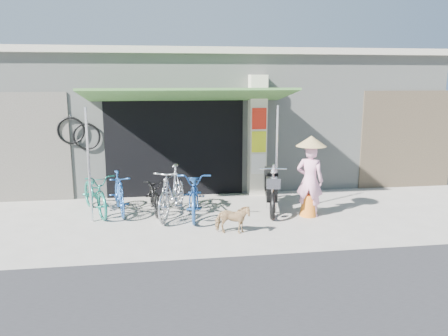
{
  "coord_description": "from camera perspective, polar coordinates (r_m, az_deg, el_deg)",
  "views": [
    {
      "loc": [
        -1.54,
        -8.2,
        2.9
      ],
      "look_at": [
        -0.2,
        1.0,
        1.0
      ],
      "focal_mm": 35.0,
      "sensor_mm": 36.0,
      "label": 1
    }
  ],
  "objects": [
    {
      "name": "neighbour_right",
      "position": [
        12.72,
        22.78,
        3.43
      ],
      "size": [
        2.6,
        0.06,
        2.6
      ],
      "primitive_type": "cube",
      "color": "brown",
      "rests_on": "ground"
    },
    {
      "name": "bike_black",
      "position": [
        9.82,
        -9.1,
        -3.37
      ],
      "size": [
        0.7,
        1.56,
        0.79
      ],
      "primitive_type": "imported",
      "rotation": [
        0.0,
        0.0,
        0.12
      ],
      "color": "black",
      "rests_on": "ground"
    },
    {
      "name": "bicycle_shop",
      "position": [
        13.42,
        -1.71,
        7.0
      ],
      "size": [
        12.3,
        5.3,
        3.66
      ],
      "color": "gray",
      "rests_on": "ground"
    },
    {
      "name": "bike_silver",
      "position": [
        9.39,
        -6.84,
        -3.05
      ],
      "size": [
        1.07,
        1.89,
        1.09
      ],
      "primitive_type": "imported",
      "rotation": [
        0.0,
        0.0,
        -0.33
      ],
      "color": "#BBBAC0",
      "rests_on": "ground"
    },
    {
      "name": "bike_blue",
      "position": [
        9.82,
        -13.53,
        -3.21
      ],
      "size": [
        0.72,
        1.56,
        0.9
      ],
      "primitive_type": "imported",
      "rotation": [
        0.0,
        0.0,
        0.2
      ],
      "color": "#21509A",
      "rests_on": "ground"
    },
    {
      "name": "bike_navy",
      "position": [
        9.42,
        -3.84,
        -3.19
      ],
      "size": [
        0.84,
        1.99,
        1.02
      ],
      "primitive_type": "imported",
      "rotation": [
        0.0,
        0.0,
        -0.09
      ],
      "color": "#1F4C92",
      "rests_on": "ground"
    },
    {
      "name": "bike_teal",
      "position": [
        9.96,
        -16.46,
        -3.12
      ],
      "size": [
        1.23,
        1.85,
        0.92
      ],
      "primitive_type": "imported",
      "rotation": [
        0.0,
        0.0,
        0.39
      ],
      "color": "#19705E",
      "rests_on": "ground"
    },
    {
      "name": "shop_pillar",
      "position": [
        11.0,
        4.34,
        4.2
      ],
      "size": [
        0.42,
        0.44,
        3.0
      ],
      "color": "beige",
      "rests_on": "ground"
    },
    {
      "name": "street_dog",
      "position": [
        8.35,
        1.11,
        -6.71
      ],
      "size": [
        0.72,
        0.44,
        0.57
      ],
      "primitive_type": "imported",
      "rotation": [
        0.0,
        0.0,
        1.37
      ],
      "color": "tan",
      "rests_on": "ground"
    },
    {
      "name": "nun",
      "position": [
        9.45,
        11.16,
        -1.13
      ],
      "size": [
        0.68,
        0.64,
        1.74
      ],
      "rotation": [
        0.0,
        0.0,
        2.63
      ],
      "color": "#F4A4C5",
      "rests_on": "ground"
    },
    {
      "name": "awning",
      "position": [
        9.85,
        -4.64,
        9.27
      ],
      "size": [
        4.6,
        1.88,
        2.72
      ],
      "color": "#3E7032",
      "rests_on": "ground"
    },
    {
      "name": "ground",
      "position": [
        8.83,
        2.24,
        -7.63
      ],
      "size": [
        80.0,
        80.0,
        0.0
      ],
      "primitive_type": "plane",
      "color": "#A39C93",
      "rests_on": "ground"
    },
    {
      "name": "moped",
      "position": [
        9.87,
        6.14,
        -2.58
      ],
      "size": [
        0.68,
        1.93,
        1.1
      ],
      "rotation": [
        0.0,
        0.0,
        -0.2
      ],
      "color": "black",
      "rests_on": "ground"
    },
    {
      "name": "neighbour_left",
      "position": [
        11.44,
        -25.83,
        2.36
      ],
      "size": [
        2.6,
        0.06,
        2.6
      ],
      "primitive_type": "cube",
      "color": "#6B665B",
      "rests_on": "ground"
    }
  ]
}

